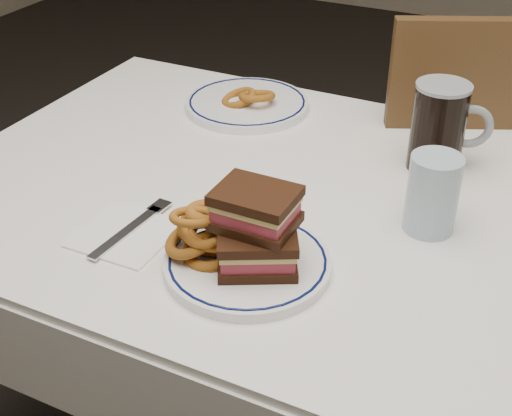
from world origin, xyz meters
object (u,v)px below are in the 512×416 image
at_px(main_plate, 247,263).
at_px(reuben_sandwich, 256,229).
at_px(chair_far, 464,189).
at_px(far_plate, 247,104).
at_px(beer_mug, 440,126).

height_order(main_plate, reuben_sandwich, reuben_sandwich).
bearing_deg(chair_far, reuben_sandwich, -102.65).
bearing_deg(main_plate, far_plate, 116.89).
relative_size(chair_far, far_plate, 3.73).
bearing_deg(far_plate, chair_far, 30.40).
distance_m(beer_mug, far_plate, 0.44).
bearing_deg(beer_mug, reuben_sandwich, -110.06).
bearing_deg(far_plate, main_plate, -63.11).
xyz_separation_m(main_plate, reuben_sandwich, (0.01, -0.00, 0.06)).
height_order(chair_far, beer_mug, chair_far).
xyz_separation_m(beer_mug, far_plate, (-0.42, 0.08, -0.07)).
xyz_separation_m(reuben_sandwich, far_plate, (-0.27, 0.50, -0.06)).
relative_size(main_plate, reuben_sandwich, 1.75).
bearing_deg(reuben_sandwich, beer_mug, 69.94).
relative_size(chair_far, beer_mug, 6.02).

